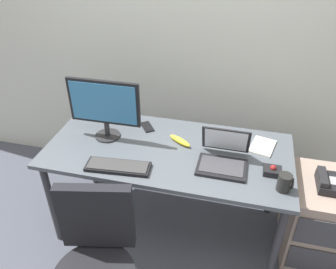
% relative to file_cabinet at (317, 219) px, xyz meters
% --- Properties ---
extents(ground_plane, '(8.00, 8.00, 0.00)m').
position_rel_file_cabinet_xyz_m(ground_plane, '(-1.07, -0.02, -0.32)').
color(ground_plane, '#454954').
extents(back_wall, '(6.00, 0.10, 2.80)m').
position_rel_file_cabinet_xyz_m(back_wall, '(-1.07, 0.72, 1.08)').
color(back_wall, beige).
rests_on(back_wall, ground).
extents(desk, '(1.67, 0.78, 0.75)m').
position_rel_file_cabinet_xyz_m(desk, '(-1.07, -0.02, 0.36)').
color(desk, '#494F57').
rests_on(desk, ground).
extents(file_cabinet, '(0.42, 0.53, 0.63)m').
position_rel_file_cabinet_xyz_m(file_cabinet, '(0.00, 0.00, 0.00)').
color(file_cabinet, gray).
rests_on(file_cabinet, ground).
extents(desk_phone, '(0.17, 0.20, 0.09)m').
position_rel_file_cabinet_xyz_m(desk_phone, '(-0.01, -0.02, 0.35)').
color(desk_phone, black).
rests_on(desk_phone, file_cabinet).
extents(monitor_main, '(0.51, 0.18, 0.44)m').
position_rel_file_cabinet_xyz_m(monitor_main, '(-1.53, 0.02, 0.69)').
color(monitor_main, '#262628').
rests_on(monitor_main, desk).
extents(keyboard, '(0.42, 0.17, 0.03)m').
position_rel_file_cabinet_xyz_m(keyboard, '(-1.33, -0.30, 0.45)').
color(keyboard, black).
rests_on(keyboard, desk).
extents(laptop, '(0.31, 0.31, 0.23)m').
position_rel_file_cabinet_xyz_m(laptop, '(-0.69, -0.09, 0.49)').
color(laptop, black).
rests_on(laptop, desk).
extents(trackball_mouse, '(0.11, 0.09, 0.07)m').
position_rel_file_cabinet_xyz_m(trackball_mouse, '(-0.38, -0.12, 0.46)').
color(trackball_mouse, black).
rests_on(trackball_mouse, desk).
extents(coffee_mug, '(0.09, 0.08, 0.11)m').
position_rel_file_cabinet_xyz_m(coffee_mug, '(-0.32, -0.25, 0.49)').
color(coffee_mug, black).
rests_on(coffee_mug, desk).
extents(paper_notepad, '(0.19, 0.24, 0.01)m').
position_rel_file_cabinet_xyz_m(paper_notepad, '(-0.44, 0.16, 0.44)').
color(paper_notepad, white).
rests_on(paper_notepad, desk).
extents(cell_phone, '(0.14, 0.16, 0.01)m').
position_rel_file_cabinet_xyz_m(cell_phone, '(-1.29, 0.21, 0.44)').
color(cell_phone, black).
rests_on(cell_phone, desk).
extents(banana, '(0.18, 0.14, 0.04)m').
position_rel_file_cabinet_xyz_m(banana, '(-1.01, 0.07, 0.45)').
color(banana, yellow).
rests_on(banana, desk).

